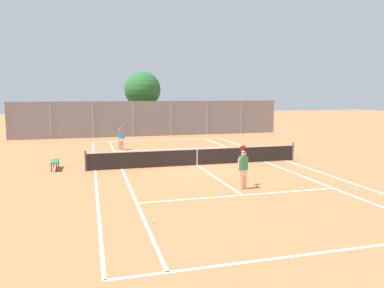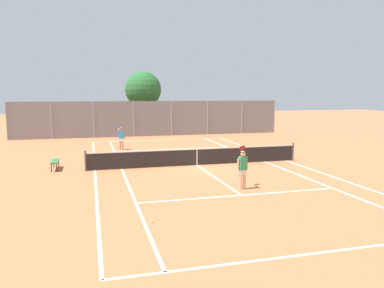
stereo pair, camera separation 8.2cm
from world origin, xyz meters
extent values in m
plane|color=#BC663D|center=(0.00, 0.00, 0.00)|extent=(120.00, 120.00, 0.00)
cube|color=silver|center=(0.00, -11.90, 0.00)|extent=(11.00, 0.10, 0.01)
cube|color=silver|center=(0.00, 11.90, 0.00)|extent=(11.00, 0.10, 0.01)
cube|color=silver|center=(-5.50, 0.00, 0.00)|extent=(0.10, 23.80, 0.01)
cube|color=silver|center=(5.50, 0.00, 0.00)|extent=(0.10, 23.80, 0.01)
cube|color=silver|center=(-4.13, 0.00, 0.00)|extent=(0.10, 23.80, 0.01)
cube|color=silver|center=(4.13, 0.00, 0.00)|extent=(0.10, 23.80, 0.01)
cube|color=silver|center=(0.00, -6.40, 0.00)|extent=(8.26, 0.10, 0.01)
cube|color=silver|center=(0.00, 6.40, 0.00)|extent=(8.26, 0.10, 0.01)
cube|color=silver|center=(0.00, 0.00, 0.00)|extent=(0.10, 12.80, 0.01)
cylinder|color=#474C47|center=(-5.95, 0.00, 0.53)|extent=(0.10, 0.10, 1.07)
cylinder|color=#474C47|center=(5.95, 0.00, 0.53)|extent=(0.10, 0.10, 1.07)
cube|color=black|center=(0.00, 0.00, 0.46)|extent=(11.90, 0.02, 0.89)
cube|color=white|center=(0.00, 0.00, 0.92)|extent=(11.90, 0.03, 0.06)
cube|color=white|center=(0.00, 0.00, 0.44)|extent=(0.05, 0.03, 0.89)
cylinder|color=#D8A884|center=(0.32, -5.52, 0.41)|extent=(0.13, 0.13, 0.82)
cylinder|color=#D8A884|center=(0.50, -5.50, 0.41)|extent=(0.13, 0.13, 0.82)
cube|color=beige|center=(0.41, -5.51, 0.74)|extent=(0.30, 0.22, 0.24)
cube|color=#338C59|center=(0.41, -5.51, 1.10)|extent=(0.37, 0.25, 0.56)
sphere|color=#D8A884|center=(0.41, -5.51, 1.49)|extent=(0.22, 0.22, 0.22)
cylinder|color=black|center=(0.41, -5.51, 1.56)|extent=(0.23, 0.23, 0.02)
cylinder|color=#D8A884|center=(0.19, -5.54, 1.04)|extent=(0.08, 0.08, 0.52)
cylinder|color=#D8A884|center=(0.52, -5.35, 1.39)|extent=(0.15, 0.46, 0.35)
cylinder|color=maroon|center=(0.61, -5.07, 1.55)|extent=(0.07, 0.25, 0.22)
cylinder|color=maroon|center=(0.59, -4.96, 1.66)|extent=(0.31, 0.24, 0.23)
cylinder|color=tan|center=(-3.49, 7.05, 0.41)|extent=(0.13, 0.13, 0.82)
cylinder|color=tan|center=(-3.67, 7.09, 0.41)|extent=(0.13, 0.13, 0.82)
cube|color=white|center=(-3.58, 7.07, 0.74)|extent=(0.31, 0.24, 0.24)
cube|color=#3399D8|center=(-3.58, 7.07, 1.10)|extent=(0.38, 0.27, 0.56)
sphere|color=tan|center=(-3.58, 7.07, 1.49)|extent=(0.22, 0.22, 0.22)
cylinder|color=black|center=(-3.58, 7.07, 1.56)|extent=(0.23, 0.23, 0.02)
cylinder|color=tan|center=(-3.37, 7.02, 1.04)|extent=(0.08, 0.08, 0.52)
cylinder|color=tan|center=(-3.74, 6.96, 1.39)|extent=(0.18, 0.46, 0.35)
cylinder|color=black|center=(-3.92, 6.74, 1.55)|extent=(0.09, 0.25, 0.22)
cylinder|color=black|center=(-3.95, 6.62, 1.66)|extent=(0.32, 0.25, 0.23)
sphere|color=#D1DB33|center=(-2.43, 8.30, 0.03)|extent=(0.07, 0.07, 0.07)
sphere|color=#D1DB33|center=(4.73, -0.66, 0.03)|extent=(0.07, 0.07, 0.07)
sphere|color=#D1DB33|center=(-3.89, -8.58, 0.03)|extent=(0.07, 0.07, 0.07)
sphere|color=#D1DB33|center=(-4.69, 6.80, 0.03)|extent=(0.07, 0.07, 0.07)
sphere|color=#D1DB33|center=(3.87, 2.30, 0.03)|extent=(0.07, 0.07, 0.07)
cube|color=#2D6638|center=(-7.51, 0.87, 0.44)|extent=(0.36, 1.50, 0.05)
cylinder|color=#262626|center=(-7.38, 1.51, 0.21)|extent=(0.05, 0.05, 0.41)
cylinder|color=#262626|center=(-7.38, 0.23, 0.21)|extent=(0.05, 0.05, 0.41)
cylinder|color=#262626|center=(-7.64, 1.51, 0.21)|extent=(0.05, 0.05, 0.41)
cylinder|color=#262626|center=(-7.64, 0.23, 0.21)|extent=(0.05, 0.05, 0.41)
cylinder|color=gray|center=(-12.55, 15.10, 1.65)|extent=(0.08, 0.08, 3.30)
cylinder|color=gray|center=(-8.97, 15.10, 1.65)|extent=(0.08, 0.08, 3.30)
cylinder|color=gray|center=(-5.38, 15.10, 1.65)|extent=(0.08, 0.08, 3.30)
cylinder|color=gray|center=(-1.79, 15.10, 1.65)|extent=(0.08, 0.08, 3.30)
cylinder|color=gray|center=(1.79, 15.10, 1.65)|extent=(0.08, 0.08, 3.30)
cylinder|color=gray|center=(5.38, 15.10, 1.65)|extent=(0.08, 0.08, 3.30)
cylinder|color=gray|center=(8.97, 15.10, 1.65)|extent=(0.08, 0.08, 3.30)
cylinder|color=gray|center=(12.55, 15.10, 1.65)|extent=(0.08, 0.08, 3.30)
cube|color=slate|center=(0.00, 15.10, 1.65)|extent=(25.11, 0.02, 3.26)
cylinder|color=brown|center=(-0.50, 17.74, 1.56)|extent=(0.30, 0.30, 3.11)
sphere|color=#26602D|center=(-0.50, 17.74, 4.37)|extent=(3.58, 3.58, 3.58)
sphere|color=#26602D|center=(-0.26, 17.62, 3.92)|extent=(2.49, 2.49, 2.49)
camera|label=1|loc=(-5.69, -19.63, 3.95)|focal=35.00mm
camera|label=2|loc=(-5.61, -19.66, 3.95)|focal=35.00mm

